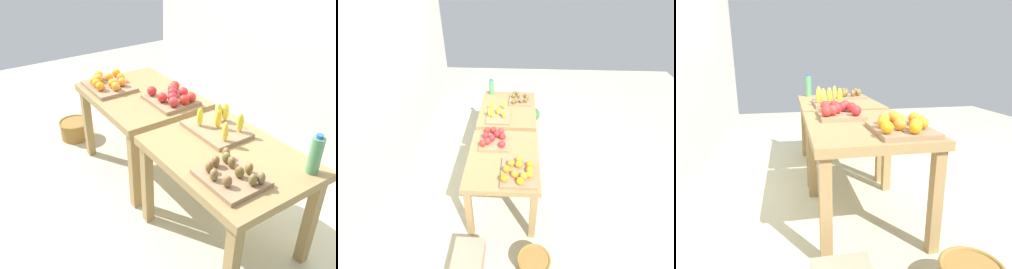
{
  "view_description": "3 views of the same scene",
  "coord_description": "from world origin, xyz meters",
  "views": [
    {
      "loc": [
        1.97,
        -1.39,
        2.04
      ],
      "look_at": [
        -0.09,
        -0.03,
        0.58
      ],
      "focal_mm": 38.95,
      "sensor_mm": 36.0,
      "label": 1
    },
    {
      "loc": [
        -2.84,
        -0.15,
        2.68
      ],
      "look_at": [
        0.07,
        0.0,
        0.61
      ],
      "focal_mm": 28.44,
      "sensor_mm": 36.0,
      "label": 2
    },
    {
      "loc": [
        -2.52,
        0.52,
        1.22
      ],
      "look_at": [
        0.04,
        0.03,
        0.52
      ],
      "focal_mm": 31.29,
      "sensor_mm": 36.0,
      "label": 3
    }
  ],
  "objects": [
    {
      "name": "cardboard_produce_box",
      "position": [
        -1.43,
        0.3,
        0.11
      ],
      "size": [
        0.4,
        0.3,
        0.22
      ],
      "primitive_type": "cube",
      "color": "tan",
      "rests_on": "ground_plane"
    },
    {
      "name": "display_table_left",
      "position": [
        -0.56,
        0.0,
        0.64
      ],
      "size": [
        1.04,
        0.8,
        0.75
      ],
      "color": "olive",
      "rests_on": "ground_plane"
    },
    {
      "name": "watermelon_pile",
      "position": [
        1.5,
        -0.27,
        0.13
      ],
      "size": [
        0.57,
        0.66,
        0.27
      ],
      "color": "#27643B",
      "rests_on": "ground_plane"
    },
    {
      "name": "kiwi_bin",
      "position": [
        0.77,
        -0.17,
        0.79
      ],
      "size": [
        0.37,
        0.32,
        0.1
      ],
      "color": "#937251",
      "rests_on": "display_table_right"
    },
    {
      "name": "banana_crate",
      "position": [
        0.31,
        0.13,
        0.79
      ],
      "size": [
        0.44,
        0.32,
        0.17
      ],
      "color": "#937251",
      "rests_on": "display_table_right"
    },
    {
      "name": "back_wall",
      "position": [
        0.0,
        1.35,
        1.5
      ],
      "size": [
        4.4,
        0.12,
        3.0
      ],
      "primitive_type": "cube",
      "color": "beige",
      "rests_on": "ground_plane"
    },
    {
      "name": "orange_bin",
      "position": [
        -0.83,
        -0.18,
        0.79
      ],
      "size": [
        0.44,
        0.37,
        0.11
      ],
      "color": "#937251",
      "rests_on": "display_table_left"
    },
    {
      "name": "wicker_basket",
      "position": [
        -1.41,
        -0.35,
        0.1
      ],
      "size": [
        0.33,
        0.33,
        0.2
      ],
      "color": "olive",
      "rests_on": "ground_plane"
    },
    {
      "name": "ground_plane",
      "position": [
        0.0,
        0.0,
        0.0
      ],
      "size": [
        8.0,
        8.0,
        0.0
      ],
      "primitive_type": "plane",
      "color": "#BDBA99"
    },
    {
      "name": "water_bottle",
      "position": [
        0.98,
        0.28,
        0.87
      ],
      "size": [
        0.07,
        0.07,
        0.26
      ],
      "color": "#4C8C59",
      "rests_on": "display_table_right"
    },
    {
      "name": "apple_bin",
      "position": [
        -0.27,
        0.13,
        0.8
      ],
      "size": [
        0.41,
        0.35,
        0.11
      ],
      "color": "#937251",
      "rests_on": "display_table_left"
    },
    {
      "name": "display_table_right",
      "position": [
        0.56,
        0.0,
        0.64
      ],
      "size": [
        1.04,
        0.8,
        0.75
      ],
      "color": "olive",
      "rests_on": "ground_plane"
    }
  ]
}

